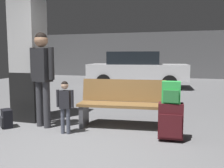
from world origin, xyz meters
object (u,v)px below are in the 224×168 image
object	(u,v)px
backpack_dark_floor	(6,119)
child	(65,102)
structural_pillar	(28,47)
bench	(122,104)
adult	(42,69)
backpack_bright	(171,92)
suitcase	(170,121)
parked_car_far	(137,68)

from	to	relation	value
backpack_dark_floor	child	bearing A→B (deg)	-0.93
structural_pillar	bench	distance (m)	2.26
child	adult	bearing A→B (deg)	156.30
backpack_bright	child	distance (m)	1.77
structural_pillar	suitcase	distance (m)	3.19
parked_car_far	backpack_bright	bearing A→B (deg)	-74.44
adult	parked_car_far	world-z (taller)	adult
suitcase	child	bearing A→B (deg)	-175.36
adult	parked_car_far	bearing A→B (deg)	85.36
backpack_bright	suitcase	bearing A→B (deg)	53.49
structural_pillar	suitcase	bearing A→B (deg)	-10.59
backpack_dark_floor	suitcase	bearing A→B (deg)	2.34
suitcase	structural_pillar	bearing A→B (deg)	169.41
bench	adult	bearing A→B (deg)	-164.11
bench	adult	size ratio (longest dim) A/B	0.94
child	parked_car_far	world-z (taller)	parked_car_far
structural_pillar	adult	world-z (taller)	structural_pillar
backpack_dark_floor	parked_car_far	distance (m)	6.78
backpack_bright	adult	size ratio (longest dim) A/B	0.19
structural_pillar	backpack_dark_floor	world-z (taller)	structural_pillar
bench	parked_car_far	xyz separation A→B (m)	(-0.90, 6.00, 0.36)
structural_pillar	backpack_bright	bearing A→B (deg)	-10.60
backpack_bright	backpack_dark_floor	size ratio (longest dim) A/B	1.00
child	parked_car_far	size ratio (longest dim) A/B	0.21
suitcase	backpack_bright	size ratio (longest dim) A/B	1.78
suitcase	backpack_bright	xyz separation A→B (m)	(-0.00, -0.00, 0.45)
suitcase	backpack_bright	world-z (taller)	backpack_bright
bench	parked_car_far	bearing A→B (deg)	98.57
bench	backpack_dark_floor	size ratio (longest dim) A/B	4.85
suitcase	backpack_dark_floor	size ratio (longest dim) A/B	1.78
bench	child	distance (m)	1.07
adult	backpack_bright	bearing A→B (deg)	-2.89
adult	parked_car_far	xyz separation A→B (m)	(0.52, 6.41, -0.28)
bench	backpack_bright	bearing A→B (deg)	-29.81
suitcase	backpack_bright	distance (m)	0.45
suitcase	parked_car_far	xyz separation A→B (m)	(-1.82, 6.53, 0.48)
suitcase	adult	bearing A→B (deg)	177.12
adult	structural_pillar	bearing A→B (deg)	143.34
backpack_bright	child	size ratio (longest dim) A/B	0.37
suitcase	child	world-z (taller)	child
backpack_bright	parked_car_far	distance (m)	6.78
bench	backpack_dark_floor	xyz separation A→B (m)	(-2.07, -0.65, -0.28)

